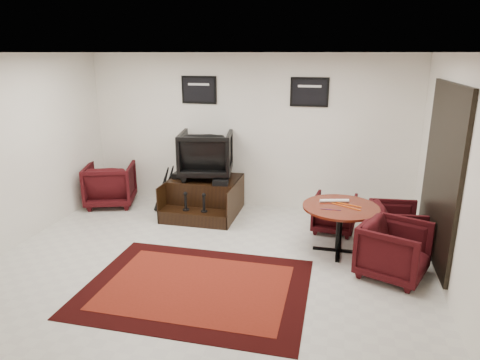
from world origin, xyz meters
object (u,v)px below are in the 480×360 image
at_px(shine_chair, 206,152).
at_px(table_chair_corner, 394,247).
at_px(meeting_table, 340,212).
at_px(table_chair_back, 334,212).
at_px(shine_podium, 205,197).
at_px(table_chair_window, 397,224).
at_px(armchair_side, 110,182).

height_order(shine_chair, table_chair_corner, shine_chair).
distance_m(meeting_table, table_chair_back, 0.82).
relative_size(shine_podium, table_chair_back, 1.90).
height_order(meeting_table, table_chair_corner, table_chair_corner).
distance_m(shine_podium, table_chair_window, 3.30).
relative_size(table_chair_window, table_chair_corner, 0.90).
relative_size(meeting_table, table_chair_window, 1.48).
height_order(armchair_side, table_chair_window, armchair_side).
distance_m(shine_chair, meeting_table, 2.73).
bearing_deg(shine_podium, table_chair_window, -12.94).
relative_size(shine_podium, armchair_side, 1.43).
bearing_deg(shine_chair, table_chair_corner, 139.52).
bearing_deg(table_chair_corner, shine_chair, 82.01).
height_order(table_chair_window, table_chair_corner, table_chair_corner).
bearing_deg(table_chair_window, table_chair_corner, 166.76).
bearing_deg(table_chair_back, meeting_table, 103.16).
distance_m(shine_chair, armchair_side, 1.99).
xyz_separation_m(shine_chair, meeting_table, (2.39, -1.23, -0.48)).
bearing_deg(shine_podium, table_chair_corner, -28.42).
xyz_separation_m(table_chair_window, table_chair_corner, (-0.13, -0.93, 0.04)).
xyz_separation_m(shine_podium, shine_chair, (-0.00, 0.13, 0.81)).
bearing_deg(shine_chair, armchair_side, -5.76).
bearing_deg(table_chair_back, shine_chair, -4.39).
xyz_separation_m(shine_chair, armchair_side, (-1.87, -0.14, -0.66)).
bearing_deg(shine_chair, shine_podium, 79.83).
bearing_deg(armchair_side, shine_podium, 162.12).
distance_m(shine_podium, meeting_table, 2.65).
bearing_deg(table_chair_corner, armchair_side, 93.82).
xyz_separation_m(shine_podium, meeting_table, (2.39, -1.09, 0.33)).
distance_m(meeting_table, table_chair_corner, 0.93).
bearing_deg(table_chair_back, armchair_side, 2.60).
height_order(table_chair_back, table_chair_window, table_chair_window).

